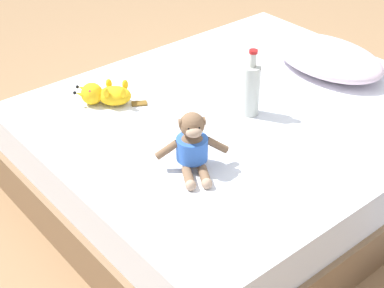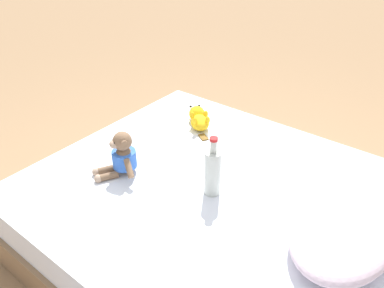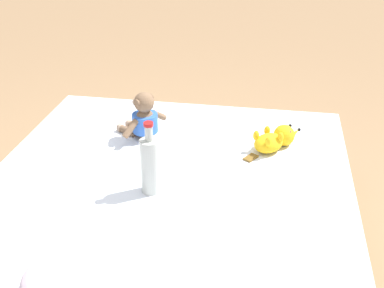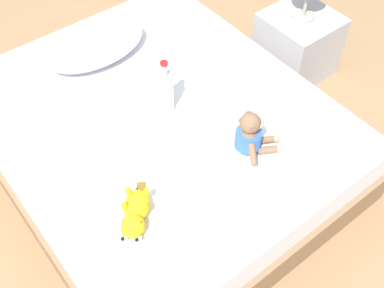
{
  "view_description": "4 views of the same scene",
  "coord_description": "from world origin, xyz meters",
  "px_view_note": "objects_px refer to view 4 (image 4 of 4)",
  "views": [
    {
      "loc": [
        1.6,
        -1.64,
        1.75
      ],
      "look_at": [
        0.19,
        -0.46,
        0.51
      ],
      "focal_mm": 54.92,
      "sensor_mm": 36.0,
      "label": 1
    },
    {
      "loc": [
        1.19,
        0.75,
        1.56
      ],
      "look_at": [
        -0.1,
        -0.25,
        0.52
      ],
      "focal_mm": 34.73,
      "sensor_mm": 36.0,
      "label": 2
    },
    {
      "loc": [
        -0.39,
        1.6,
        1.52
      ],
      "look_at": [
        -0.08,
        -0.26,
        0.51
      ],
      "focal_mm": 46.28,
      "sensor_mm": 36.0,
      "label": 3
    },
    {
      "loc": [
        -0.89,
        -1.42,
        2.15
      ],
      "look_at": [
        -0.03,
        -0.32,
        0.48
      ],
      "focal_mm": 44.85,
      "sensor_mm": 36.0,
      "label": 4
    }
  ],
  "objects_px": {
    "bed": "(159,138)",
    "plush_monkey": "(251,136)",
    "pillow": "(94,44)",
    "nightstand": "(297,45)",
    "plush_yellow_creature": "(135,214)",
    "glass_bottle": "(166,91)"
  },
  "relations": [
    {
      "from": "nightstand",
      "to": "plush_yellow_creature",
      "type": "bearing_deg",
      "value": -160.89
    },
    {
      "from": "glass_bottle",
      "to": "nightstand",
      "type": "relative_size",
      "value": 0.73
    },
    {
      "from": "plush_yellow_creature",
      "to": "nightstand",
      "type": "distance_m",
      "value": 1.69
    },
    {
      "from": "bed",
      "to": "plush_yellow_creature",
      "type": "height_order",
      "value": "plush_yellow_creature"
    },
    {
      "from": "glass_bottle",
      "to": "bed",
      "type": "bearing_deg",
      "value": 162.21
    },
    {
      "from": "pillow",
      "to": "plush_yellow_creature",
      "type": "bearing_deg",
      "value": -112.15
    },
    {
      "from": "glass_bottle",
      "to": "nightstand",
      "type": "height_order",
      "value": "glass_bottle"
    },
    {
      "from": "pillow",
      "to": "nightstand",
      "type": "height_order",
      "value": "pillow"
    },
    {
      "from": "plush_yellow_creature",
      "to": "nightstand",
      "type": "bearing_deg",
      "value": 19.11
    },
    {
      "from": "glass_bottle",
      "to": "plush_monkey",
      "type": "bearing_deg",
      "value": -71.94
    },
    {
      "from": "pillow",
      "to": "plush_yellow_creature",
      "type": "xyz_separation_m",
      "value": [
        -0.42,
        -1.04,
        -0.02
      ]
    },
    {
      "from": "plush_yellow_creature",
      "to": "nightstand",
      "type": "xyz_separation_m",
      "value": [
        1.58,
        0.55,
        -0.25
      ]
    },
    {
      "from": "bed",
      "to": "nightstand",
      "type": "bearing_deg",
      "value": 4.5
    },
    {
      "from": "bed",
      "to": "plush_monkey",
      "type": "height_order",
      "value": "plush_monkey"
    },
    {
      "from": "bed",
      "to": "plush_yellow_creature",
      "type": "distance_m",
      "value": 0.68
    },
    {
      "from": "plush_yellow_creature",
      "to": "glass_bottle",
      "type": "relative_size",
      "value": 0.92
    },
    {
      "from": "plush_monkey",
      "to": "glass_bottle",
      "type": "xyz_separation_m",
      "value": [
        -0.15,
        0.45,
        0.03
      ]
    },
    {
      "from": "bed",
      "to": "plush_monkey",
      "type": "xyz_separation_m",
      "value": [
        0.2,
        -0.47,
        0.3
      ]
    },
    {
      "from": "bed",
      "to": "glass_bottle",
      "type": "xyz_separation_m",
      "value": [
        0.05,
        -0.02,
        0.33
      ]
    },
    {
      "from": "bed",
      "to": "nightstand",
      "type": "xyz_separation_m",
      "value": [
        1.15,
        0.09,
        0.01
      ]
    },
    {
      "from": "plush_monkey",
      "to": "plush_yellow_creature",
      "type": "bearing_deg",
      "value": 179.08
    },
    {
      "from": "pillow",
      "to": "plush_monkey",
      "type": "relative_size",
      "value": 2.3
    }
  ]
}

